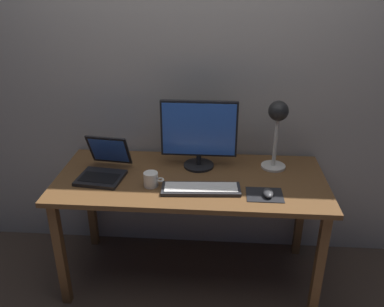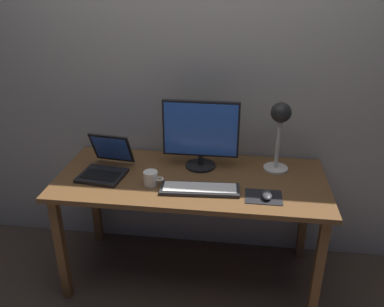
# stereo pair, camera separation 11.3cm
# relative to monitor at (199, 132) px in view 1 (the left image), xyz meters

# --- Properties ---
(ground_plane) EXTENTS (4.80, 4.80, 0.00)m
(ground_plane) POSITION_rel_monitor_xyz_m (-0.04, -0.15, -0.97)
(ground_plane) COLOR #47382D
(ground_plane) RESTS_ON ground
(back_wall) EXTENTS (4.80, 0.06, 2.60)m
(back_wall) POSITION_rel_monitor_xyz_m (-0.04, 0.25, 0.33)
(back_wall) COLOR #A8A099
(back_wall) RESTS_ON ground
(desk) EXTENTS (1.60, 0.70, 0.74)m
(desk) POSITION_rel_monitor_xyz_m (-0.04, -0.15, -0.31)
(desk) COLOR brown
(desk) RESTS_ON ground
(monitor) EXTENTS (0.46, 0.19, 0.43)m
(monitor) POSITION_rel_monitor_xyz_m (0.00, 0.00, 0.00)
(monitor) COLOR black
(monitor) RESTS_ON desk
(keyboard_main) EXTENTS (0.45, 0.17, 0.03)m
(keyboard_main) POSITION_rel_monitor_xyz_m (0.03, -0.30, -0.22)
(keyboard_main) COLOR #28282B
(keyboard_main) RESTS_ON desk
(laptop) EXTENTS (0.29, 0.35, 0.22)m
(laptop) POSITION_rel_monitor_xyz_m (-0.56, -0.14, -0.17)
(laptop) COLOR black
(laptop) RESTS_ON desk
(desk_lamp) EXTENTS (0.15, 0.15, 0.43)m
(desk_lamp) POSITION_rel_monitor_xyz_m (0.47, 0.02, 0.07)
(desk_lamp) COLOR beige
(desk_lamp) RESTS_ON desk
(mousepad) EXTENTS (0.20, 0.16, 0.00)m
(mousepad) POSITION_rel_monitor_xyz_m (0.38, -0.32, -0.23)
(mousepad) COLOR black
(mousepad) RESTS_ON desk
(mouse) EXTENTS (0.06, 0.10, 0.03)m
(mouse) POSITION_rel_monitor_xyz_m (0.40, -0.33, -0.21)
(mouse) COLOR #38383A
(mouse) RESTS_ON mousepad
(coffee_mug) EXTENTS (0.12, 0.08, 0.08)m
(coffee_mug) POSITION_rel_monitor_xyz_m (-0.25, -0.27, -0.19)
(coffee_mug) COLOR white
(coffee_mug) RESTS_ON desk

